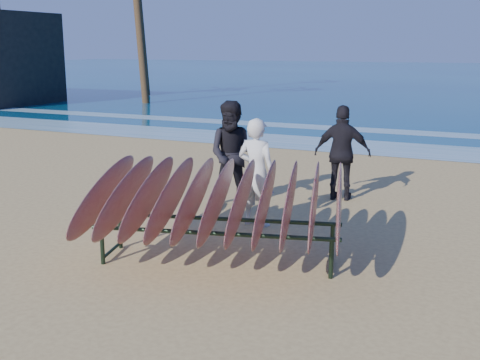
{
  "coord_description": "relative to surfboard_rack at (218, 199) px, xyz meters",
  "views": [
    {
      "loc": [
        3.47,
        -6.71,
        2.8
      ],
      "look_at": [
        0.0,
        0.8,
        0.95
      ],
      "focal_mm": 45.0,
      "sensor_mm": 36.0,
      "label": 1
    }
  ],
  "objects": [
    {
      "name": "ground",
      "position": [
        -0.05,
        -0.01,
        -0.86
      ],
      "size": [
        120.0,
        120.0,
        0.0
      ],
      "primitive_type": "plane",
      "color": "tan",
      "rests_on": "ground"
    },
    {
      "name": "foam_near",
      "position": [
        -0.05,
        9.99,
        -0.85
      ],
      "size": [
        160.0,
        160.0,
        0.0
      ],
      "primitive_type": "plane",
      "color": "white",
      "rests_on": "ground"
    },
    {
      "name": "foam_far",
      "position": [
        -0.05,
        13.49,
        -0.85
      ],
      "size": [
        160.0,
        160.0,
        0.0
      ],
      "primitive_type": "plane",
      "color": "white",
      "rests_on": "ground"
    },
    {
      "name": "surfboard_rack",
      "position": [
        0.0,
        0.0,
        0.0
      ],
      "size": [
        3.7,
        3.22,
        1.37
      ],
      "rotation": [
        0.0,
        0.0,
        0.26
      ],
      "color": "black",
      "rests_on": "ground"
    },
    {
      "name": "person_white",
      "position": [
        -0.22,
        1.77,
        -0.0
      ],
      "size": [
        0.65,
        0.45,
        1.72
      ],
      "primitive_type": "imported",
      "rotation": [
        0.0,
        0.0,
        3.08
      ],
      "color": "silver",
      "rests_on": "ground"
    },
    {
      "name": "person_dark_a",
      "position": [
        -1.01,
        2.61,
        0.08
      ],
      "size": [
        1.09,
        0.96,
        1.88
      ],
      "primitive_type": "imported",
      "rotation": [
        0.0,
        0.0,
        0.31
      ],
      "color": "black",
      "rests_on": "ground"
    },
    {
      "name": "person_dark_b",
      "position": [
        0.57,
        3.94,
        0.02
      ],
      "size": [
        1.08,
        0.58,
        1.75
      ],
      "primitive_type": "imported",
      "rotation": [
        0.0,
        0.0,
        3.29
      ],
      "color": "black",
      "rests_on": "ground"
    }
  ]
}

